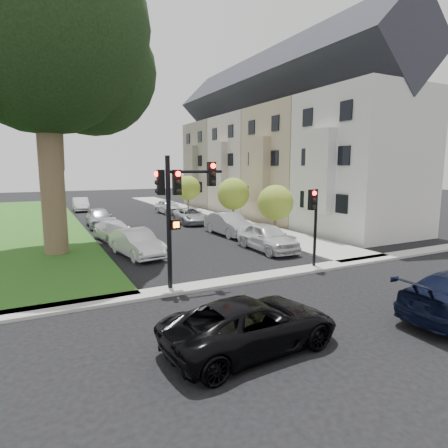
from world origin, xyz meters
name	(u,v)px	position (x,y,z in m)	size (l,w,h in m)	color
ground	(282,292)	(0.00, 0.00, 0.00)	(140.00, 140.00, 0.00)	black
grass_strip	(27,224)	(-9.00, 24.00, 0.06)	(8.00, 44.00, 0.12)	#325D19
sidewalk_right	(199,213)	(6.75, 24.00, 0.06)	(3.50, 44.00, 0.12)	#A09F99
sidewalk_cross	(255,277)	(0.00, 2.00, 0.06)	(60.00, 1.00, 0.12)	#A09F99
house_a	(363,136)	(12.45, 8.00, 6.93)	(7.70, 7.55, 15.97)	#B3B0AC
house_b	(296,142)	(12.45, 15.50, 6.93)	(7.70, 7.55, 15.97)	gray
house_c	(252,146)	(12.45, 23.00, 6.93)	(7.70, 7.55, 15.97)	gray
house_d	(220,149)	(12.45, 30.50, 6.93)	(7.70, 7.55, 15.97)	gray
eucalyptus	(40,26)	(-7.49, 10.75, 11.85)	(12.24, 11.11, 17.35)	brown
small_tree_a	(275,203)	(6.20, 9.50, 2.41)	(2.42, 2.42, 3.62)	brown
small_tree_b	(233,194)	(6.20, 15.51, 2.62)	(2.63, 2.63, 3.94)	brown
small_tree_c	(188,188)	(6.20, 25.52, 2.59)	(2.59, 2.59, 3.89)	brown
traffic_signal_main	(178,198)	(-3.39, 2.23, 3.61)	(2.56, 0.66, 5.24)	black
traffic_signal_secondary	(314,214)	(3.29, 2.19, 2.65)	(0.48, 0.38, 3.80)	black
car_cross_near	(252,324)	(-3.41, -3.33, 0.68)	(2.27, 4.92, 1.37)	black
car_parked_0	(267,237)	(3.52, 6.41, 0.79)	(1.87, 4.64, 1.58)	silver
car_parked_1	(229,224)	(3.87, 11.84, 0.79)	(1.66, 4.77, 1.57)	#999BA0
car_parked_2	(191,216)	(3.52, 18.19, 0.67)	(2.21, 4.79, 1.33)	#999BA0
car_parked_3	(168,207)	(3.98, 25.47, 0.73)	(1.73, 4.30, 1.46)	silver
car_parked_5	(137,243)	(-3.55, 8.46, 0.73)	(1.55, 4.46, 1.47)	silver
car_parked_6	(114,231)	(-3.80, 13.43, 0.65)	(1.83, 4.50, 1.31)	silver
car_parked_7	(99,218)	(-3.77, 19.77, 0.77)	(1.82, 4.52, 1.54)	#999BA0
car_parked_9	(81,204)	(-3.81, 32.30, 0.72)	(1.53, 4.40, 1.45)	silver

